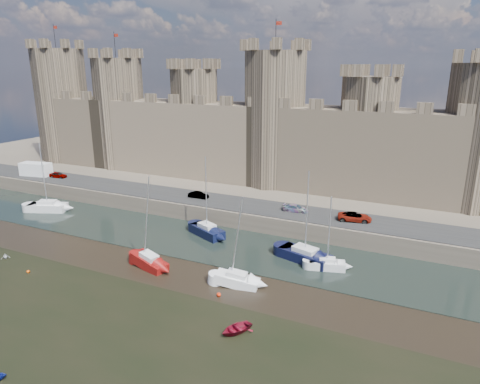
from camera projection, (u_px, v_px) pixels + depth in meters
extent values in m
plane|color=black|center=(61.00, 337.00, 38.03)|extent=(160.00, 160.00, 0.00)
cube|color=black|center=(0.00, 380.00, 32.80)|extent=(70.00, 34.00, 0.01)
cube|color=black|center=(197.00, 240.00, 58.90)|extent=(160.00, 12.00, 0.08)
cube|color=#4C443A|center=(284.00, 174.00, 89.88)|extent=(160.00, 60.00, 2.50)
cube|color=black|center=(229.00, 202.00, 66.89)|extent=(160.00, 7.00, 0.10)
cube|color=#42382B|center=(263.00, 144.00, 77.08)|extent=(100.00, 9.00, 14.00)
cylinder|color=#42382B|center=(63.00, 106.00, 94.91)|extent=(11.00, 11.00, 24.00)
cylinder|color=black|center=(55.00, 36.00, 90.77)|extent=(0.10, 0.10, 5.00)
cube|color=maroon|center=(55.00, 27.00, 90.05)|extent=(1.00, 0.03, 0.60)
cylinder|color=#42382B|center=(120.00, 114.00, 88.78)|extent=(10.00, 10.00, 22.00)
cylinder|color=black|center=(115.00, 45.00, 84.92)|extent=(0.10, 0.10, 5.00)
cube|color=maroon|center=(116.00, 35.00, 84.20)|extent=(1.00, 0.03, 0.60)
cylinder|color=#42382B|center=(195.00, 123.00, 81.84)|extent=(9.00, 9.00, 20.00)
cylinder|color=#42382B|center=(274.00, 120.00, 74.99)|extent=(11.00, 11.00, 23.00)
cylinder|color=black|center=(276.00, 35.00, 70.99)|extent=(0.10, 0.10, 5.00)
cube|color=maroon|center=(279.00, 23.00, 70.28)|extent=(1.00, 0.03, 0.60)
cylinder|color=#42382B|center=(366.00, 137.00, 69.15)|extent=(9.00, 9.00, 19.00)
cylinder|color=#42382B|center=(479.00, 138.00, 62.44)|extent=(10.00, 10.00, 21.00)
imported|color=gray|center=(58.00, 175.00, 81.44)|extent=(3.54, 1.80, 1.15)
imported|color=gray|center=(198.00, 195.00, 68.93)|extent=(3.37, 1.32, 1.09)
imported|color=gray|center=(296.00, 208.00, 62.60)|extent=(3.84, 1.79, 1.08)
imported|color=gray|center=(355.00, 217.00, 58.79)|extent=(4.90, 2.94, 1.27)
cube|color=white|center=(36.00, 169.00, 82.73)|extent=(6.24, 3.35, 2.58)
cube|color=silver|center=(48.00, 207.00, 70.32)|extent=(6.52, 4.40, 1.24)
cube|color=silver|center=(47.00, 202.00, 70.06)|extent=(3.12, 2.52, 0.56)
cylinder|color=silver|center=(43.00, 174.00, 68.69)|extent=(0.14, 0.14, 10.13)
cube|color=black|center=(207.00, 231.00, 60.17)|extent=(6.08, 4.38, 1.24)
cube|color=silver|center=(207.00, 226.00, 59.91)|extent=(2.94, 2.46, 0.56)
cylinder|color=silver|center=(206.00, 193.00, 58.54)|extent=(0.14, 0.14, 10.15)
cube|color=silver|center=(327.00, 265.00, 50.37)|extent=(4.44, 2.67, 0.98)
cube|color=silver|center=(327.00, 260.00, 50.17)|extent=(2.08, 1.58, 0.44)
cylinder|color=silver|center=(329.00, 230.00, 49.09)|extent=(0.14, 0.14, 7.99)
cube|color=black|center=(305.00, 256.00, 52.43)|extent=(6.95, 4.24, 1.24)
cube|color=silver|center=(305.00, 249.00, 52.17)|extent=(3.27, 2.51, 0.56)
cylinder|color=silver|center=(307.00, 212.00, 50.80)|extent=(0.14, 0.14, 10.15)
cube|color=maroon|center=(150.00, 263.00, 50.81)|extent=(5.18, 3.03, 1.24)
cube|color=silver|center=(149.00, 256.00, 50.55)|extent=(2.42, 1.82, 0.56)
cylinder|color=silver|center=(147.00, 218.00, 49.18)|extent=(0.14, 0.14, 10.14)
cube|color=white|center=(237.00, 281.00, 46.71)|extent=(5.03, 2.64, 1.12)
cube|color=silver|center=(237.00, 274.00, 46.48)|extent=(2.31, 1.64, 0.51)
cylinder|color=silver|center=(237.00, 237.00, 45.23)|extent=(0.14, 0.14, 9.20)
imported|color=silver|center=(5.00, 256.00, 53.29)|extent=(1.61, 1.57, 0.65)
imported|color=maroon|center=(236.00, 329.00, 38.57)|extent=(3.42, 3.82, 0.65)
sphere|color=#C94708|center=(28.00, 272.00, 49.60)|extent=(0.39, 0.39, 0.39)
sphere|color=red|center=(219.00, 295.00, 44.55)|extent=(0.45, 0.45, 0.45)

